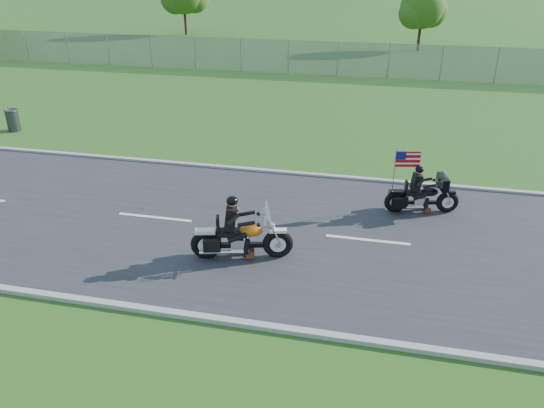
# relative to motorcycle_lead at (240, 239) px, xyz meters

# --- Properties ---
(ground) EXTENTS (420.00, 420.00, 0.00)m
(ground) POSITION_rel_motorcycle_lead_xyz_m (-0.96, 1.52, -0.54)
(ground) COLOR #225119
(ground) RESTS_ON ground
(road) EXTENTS (120.00, 8.00, 0.04)m
(road) POSITION_rel_motorcycle_lead_xyz_m (-0.96, 1.52, -0.52)
(road) COLOR #28282B
(road) RESTS_ON ground
(curb_north) EXTENTS (120.00, 0.18, 0.12)m
(curb_north) POSITION_rel_motorcycle_lead_xyz_m (-0.96, 5.57, -0.49)
(curb_north) COLOR #9E9B93
(curb_north) RESTS_ON ground
(curb_south) EXTENTS (120.00, 0.18, 0.12)m
(curb_south) POSITION_rel_motorcycle_lead_xyz_m (-0.96, -2.53, -0.49)
(curb_south) COLOR #9E9B93
(curb_south) RESTS_ON ground
(fence) EXTENTS (60.00, 0.03, 2.00)m
(fence) POSITION_rel_motorcycle_lead_xyz_m (-5.96, 21.52, 0.46)
(fence) COLOR gray
(fence) RESTS_ON ground
(tree_fence_near) EXTENTS (3.52, 3.28, 4.75)m
(tree_fence_near) POSITION_rel_motorcycle_lead_xyz_m (5.08, 31.56, 2.43)
(tree_fence_near) COLOR #382316
(tree_fence_near) RESTS_ON ground
(motorcycle_lead) EXTENTS (2.50, 1.02, 1.71)m
(motorcycle_lead) POSITION_rel_motorcycle_lead_xyz_m (0.00, 0.00, 0.00)
(motorcycle_lead) COLOR black
(motorcycle_lead) RESTS_ON ground
(motorcycle_follow) EXTENTS (2.14, 0.89, 1.80)m
(motorcycle_follow) POSITION_rel_motorcycle_lead_xyz_m (4.43, 3.57, -0.04)
(motorcycle_follow) COLOR black
(motorcycle_follow) RESTS_ON ground
(trash_can) EXTENTS (0.53, 0.53, 0.88)m
(trash_can) POSITION_rel_motorcycle_lead_xyz_m (-12.08, 7.78, -0.10)
(trash_can) COLOR #3A3A3F
(trash_can) RESTS_ON ground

